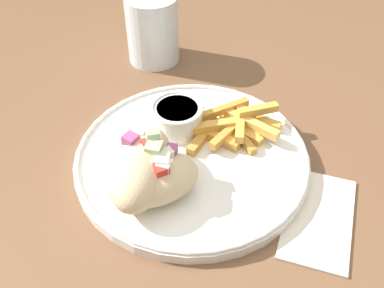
{
  "coord_description": "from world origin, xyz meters",
  "views": [
    {
      "loc": [
        -0.32,
        -0.25,
        1.19
      ],
      "look_at": [
        0.01,
        -0.02,
        0.8
      ],
      "focal_mm": 42.0,
      "sensor_mm": 36.0,
      "label": 1
    }
  ],
  "objects_px": {
    "plate": "(192,158)",
    "pita_sandwich_far": "(139,165)",
    "fries_pile": "(234,127)",
    "water_glass": "(153,31)",
    "sauce_ramekin": "(177,116)",
    "pita_sandwich_near": "(154,179)"
  },
  "relations": [
    {
      "from": "pita_sandwich_near",
      "to": "pita_sandwich_far",
      "type": "distance_m",
      "value": 0.02
    },
    {
      "from": "plate",
      "to": "pita_sandwich_far",
      "type": "distance_m",
      "value": 0.08
    },
    {
      "from": "pita_sandwich_far",
      "to": "fries_pile",
      "type": "xyz_separation_m",
      "value": [
        0.14,
        -0.04,
        -0.02
      ]
    },
    {
      "from": "fries_pile",
      "to": "water_glass",
      "type": "relative_size",
      "value": 1.16
    },
    {
      "from": "pita_sandwich_near",
      "to": "sauce_ramekin",
      "type": "bearing_deg",
      "value": 56.41
    },
    {
      "from": "pita_sandwich_far",
      "to": "water_glass",
      "type": "height_order",
      "value": "water_glass"
    },
    {
      "from": "pita_sandwich_near",
      "to": "sauce_ramekin",
      "type": "relative_size",
      "value": 1.82
    },
    {
      "from": "plate",
      "to": "pita_sandwich_far",
      "type": "height_order",
      "value": "pita_sandwich_far"
    },
    {
      "from": "plate",
      "to": "water_glass",
      "type": "relative_size",
      "value": 2.72
    },
    {
      "from": "pita_sandwich_far",
      "to": "water_glass",
      "type": "xyz_separation_m",
      "value": [
        0.24,
        0.17,
        0.01
      ]
    },
    {
      "from": "pita_sandwich_far",
      "to": "fries_pile",
      "type": "bearing_deg",
      "value": -44.66
    },
    {
      "from": "plate",
      "to": "pita_sandwich_near",
      "type": "distance_m",
      "value": 0.08
    },
    {
      "from": "pita_sandwich_near",
      "to": "fries_pile",
      "type": "xyz_separation_m",
      "value": [
        0.14,
        -0.02,
        -0.01
      ]
    },
    {
      "from": "plate",
      "to": "sauce_ramekin",
      "type": "distance_m",
      "value": 0.06
    },
    {
      "from": "sauce_ramekin",
      "to": "pita_sandwich_far",
      "type": "bearing_deg",
      "value": -167.59
    },
    {
      "from": "plate",
      "to": "water_glass",
      "type": "xyz_separation_m",
      "value": [
        0.16,
        0.2,
        0.04
      ]
    },
    {
      "from": "pita_sandwich_far",
      "to": "pita_sandwich_near",
      "type": "bearing_deg",
      "value": -124.09
    },
    {
      "from": "plate",
      "to": "sauce_ramekin",
      "type": "height_order",
      "value": "sauce_ramekin"
    },
    {
      "from": "plate",
      "to": "fries_pile",
      "type": "xyz_separation_m",
      "value": [
        0.07,
        -0.02,
        0.02
      ]
    },
    {
      "from": "plate",
      "to": "sauce_ramekin",
      "type": "relative_size",
      "value": 4.26
    },
    {
      "from": "pita_sandwich_far",
      "to": "water_glass",
      "type": "distance_m",
      "value": 0.29
    },
    {
      "from": "sauce_ramekin",
      "to": "water_glass",
      "type": "height_order",
      "value": "water_glass"
    }
  ]
}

